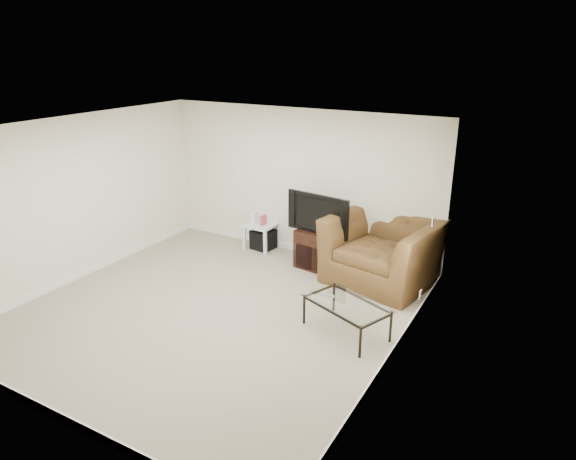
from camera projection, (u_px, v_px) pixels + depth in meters
The scene contains 18 objects.
floor at pixel (214, 311), 7.07m from camera, with size 5.00×5.00×0.00m, color tan.
ceiling at pixel (204, 129), 6.22m from camera, with size 5.00×5.00×0.00m, color white.
wall_back at pixel (300, 183), 8.69m from camera, with size 5.00×0.02×2.50m, color silver.
wall_left at pixel (77, 199), 7.79m from camera, with size 0.02×5.00×2.50m, color silver.
wall_right at pixel (396, 264), 5.50m from camera, with size 0.02×5.00×2.50m, color silver.
plate_back at pixel (232, 173), 9.33m from camera, with size 0.12×0.02×0.12m, color white.
plate_right_switch at pixel (433, 221), 6.81m from camera, with size 0.02×0.09×0.13m, color white.
plate_right_outlet at pixel (420, 294), 6.89m from camera, with size 0.02×0.08×0.12m, color white.
tv_stand at pixel (322, 249), 8.34m from camera, with size 0.77×0.53×0.64m, color black, non-canonical shape.
dvd_player at pixel (321, 238), 8.24m from camera, with size 0.47×0.33×0.07m, color black.
television at pixel (322, 212), 8.10m from camera, with size 1.03×0.21×0.64m, color black.
side_table at pixel (261, 236), 9.16m from camera, with size 0.48×0.48×0.46m, color silver, non-canonical shape.
subwoofer at pixel (263, 240), 9.19m from camera, with size 0.36×0.36×0.36m, color black.
game_console at pixel (255, 218), 9.08m from camera, with size 0.05×0.15×0.21m, color white.
game_case at pixel (263, 220), 9.01m from camera, with size 0.05×0.14×0.18m, color #CC4C4C.
recliner at pixel (383, 240), 7.75m from camera, with size 1.55×1.01×1.36m, color #492E1A.
coffee_table at pixel (346, 318), 6.49m from camera, with size 1.08×0.61×0.42m, color black, non-canonical shape.
remote at pixel (328, 295), 6.58m from camera, with size 0.17×0.05×0.02m, color #B2B2B7.
Camera 1 is at (3.95, -4.96, 3.48)m, focal length 32.00 mm.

